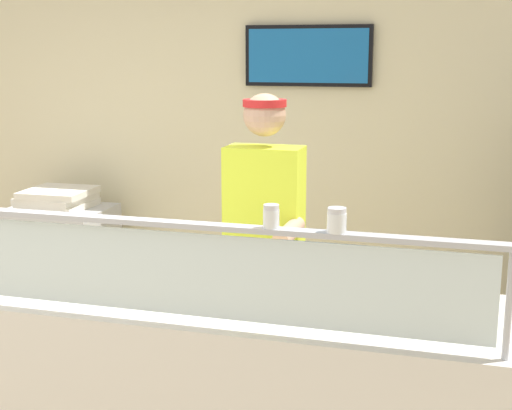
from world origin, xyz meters
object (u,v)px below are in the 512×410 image
at_px(worker_figure, 265,244).
at_px(pizza_box_stack, 58,199).
at_px(pizza_server, 250,285).
at_px(pepper_flake_shaker, 337,222).
at_px(pizza_tray, 249,289).
at_px(parmesan_shaker, 271,218).

xyz_separation_m(worker_figure, pizza_box_stack, (-1.78, 0.99, -0.06)).
bearing_deg(pizza_server, pepper_flake_shaker, -58.20).
height_order(pizza_tray, worker_figure, worker_figure).
xyz_separation_m(pizza_tray, worker_figure, (-0.09, 0.58, 0.04)).
relative_size(parmesan_shaker, worker_figure, 0.05).
bearing_deg(pizza_server, pizza_box_stack, 124.91).
distance_m(pizza_server, pepper_flake_shaker, 0.71).
relative_size(worker_figure, pizza_box_stack, 3.72).
relative_size(pizza_server, pepper_flake_shaker, 3.23).
relative_size(pizza_server, pizza_box_stack, 0.59).
bearing_deg(pepper_flake_shaker, worker_figure, 117.82).
bearing_deg(pepper_flake_shaker, pizza_box_stack, 139.17).
bearing_deg(worker_figure, pepper_flake_shaker, -62.18).
bearing_deg(pizza_server, pizza_tray, 105.62).
height_order(pepper_flake_shaker, worker_figure, worker_figure).
xyz_separation_m(pizza_tray, pizza_server, (0.01, -0.02, 0.02)).
bearing_deg(pizza_box_stack, pizza_tray, -40.06).
bearing_deg(worker_figure, parmesan_shaker, -73.47).
bearing_deg(worker_figure, pizza_server, -80.40).
distance_m(pizza_tray, worker_figure, 0.59).
height_order(parmesan_shaker, worker_figure, worker_figure).
height_order(pizza_server, worker_figure, worker_figure).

